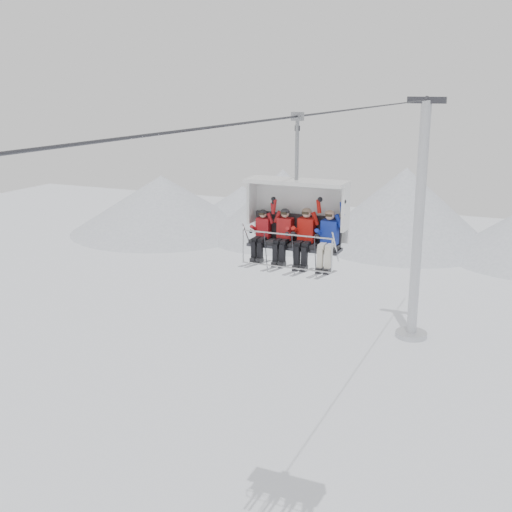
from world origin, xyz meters
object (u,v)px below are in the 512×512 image
at_px(skier_center_right, 305,235).
at_px(skier_far_left, 262,233).
at_px(skier_center_left, 284,234).
at_px(chairlift_carrier, 298,213).
at_px(skier_far_right, 328,237).
at_px(lift_tower_right, 417,240).

bearing_deg(skier_center_right, skier_far_left, -179.15).
height_order(skier_far_left, skier_center_right, skier_center_right).
bearing_deg(skier_center_left, skier_far_left, -179.01).
distance_m(chairlift_carrier, skier_center_right, 0.69).
bearing_deg(skier_far_left, skier_center_left, 0.99).
bearing_deg(skier_far_right, skier_center_left, -179.71).
relative_size(lift_tower_right, skier_far_right, 7.91).
xyz_separation_m(skier_center_left, skier_far_right, (1.25, 0.01, 0.02)).
bearing_deg(skier_far_left, skier_far_right, 0.53).
height_order(chairlift_carrier, skier_center_left, chairlift_carrier).
bearing_deg(lift_tower_right, skier_far_right, -87.14).
height_order(chairlift_carrier, skier_center_right, chairlift_carrier).
height_order(lift_tower_right, skier_center_right, lift_tower_right).
relative_size(lift_tower_right, skier_center_right, 7.85).
height_order(skier_center_right, skier_far_right, skier_center_right).
bearing_deg(skier_far_left, lift_tower_right, 87.32).
bearing_deg(skier_center_left, lift_tower_right, 89.20).
bearing_deg(skier_center_right, skier_center_left, -179.29).
xyz_separation_m(chairlift_carrier, skier_far_right, (0.98, -0.31, -0.52)).
xyz_separation_m(skier_far_left, skier_center_left, (0.64, 0.01, 0.04)).
bearing_deg(skier_far_right, skier_far_left, -179.47).
relative_size(skier_far_left, skier_center_right, 0.98).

